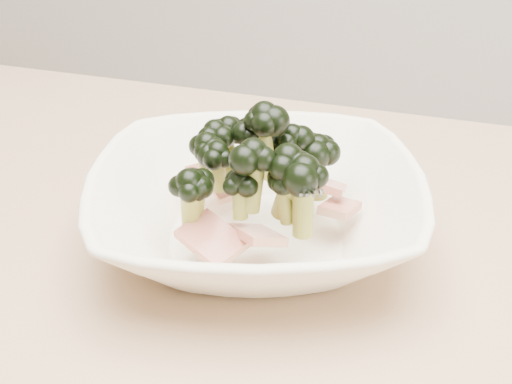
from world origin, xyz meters
TOP-DOWN VIEW (x-y plane):
  - broccoli_dish at (-0.06, 0.06)m, footprint 0.35×0.35m

SIDE VIEW (x-z plane):
  - broccoli_dish at x=-0.06m, z-range 0.73..0.85m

